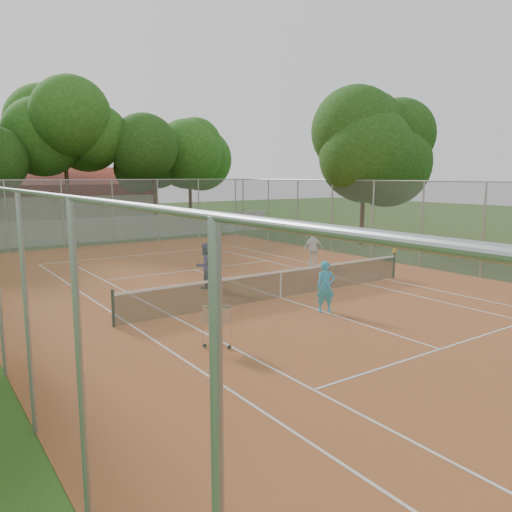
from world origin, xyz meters
TOP-DOWN VIEW (x-y plane):
  - ground at (0.00, 0.00)m, footprint 120.00×120.00m
  - court_pad at (0.00, 0.00)m, footprint 18.00×34.00m
  - court_lines at (0.00, 0.00)m, footprint 10.98×23.78m
  - tennis_net at (0.00, 0.00)m, footprint 11.88×0.10m
  - perimeter_fence at (0.00, 0.00)m, footprint 18.00×34.00m
  - boundary_wall at (0.00, 19.00)m, footprint 26.00×0.30m
  - clubhouse at (-2.00, 29.00)m, footprint 16.40×9.00m
  - tropical_trees at (0.00, 22.00)m, footprint 29.00×19.00m
  - player_near at (0.02, -2.26)m, footprint 0.70×0.60m
  - player_far_left at (-1.39, 2.87)m, footprint 0.95×0.81m
  - player_far_right at (5.08, 4.08)m, footprint 1.04×0.65m
  - ball_hopper at (-4.47, -3.23)m, footprint 0.60×0.60m

SIDE VIEW (x-z plane):
  - ground at x=0.00m, z-range 0.00..0.00m
  - court_pad at x=0.00m, z-range 0.00..0.02m
  - court_lines at x=0.00m, z-range 0.02..0.03m
  - tennis_net at x=0.00m, z-range 0.02..1.00m
  - ball_hopper at x=-4.47m, z-range 0.02..1.18m
  - boundary_wall at x=0.00m, z-range 0.00..1.50m
  - player_near at x=0.02m, z-range 0.02..1.63m
  - player_far_right at x=5.08m, z-range 0.02..1.68m
  - player_far_left at x=-1.39m, z-range 0.02..1.73m
  - perimeter_fence at x=0.00m, z-range 0.00..4.00m
  - clubhouse at x=-2.00m, z-range 0.00..4.40m
  - tropical_trees at x=0.00m, z-range 0.00..10.00m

